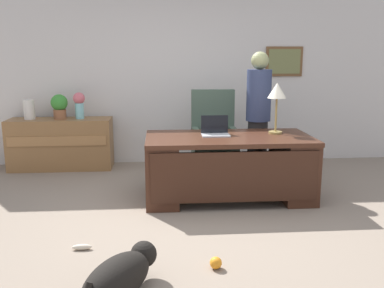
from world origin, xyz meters
name	(u,v)px	position (x,y,z in m)	size (l,w,h in m)	color
ground_plane	(197,223)	(0.00, 0.00, 0.00)	(12.00, 12.00, 0.00)	gray
back_wall	(183,76)	(0.01, 2.60, 1.35)	(7.00, 0.16, 2.70)	silver
desk	(229,165)	(0.44, 0.72, 0.41)	(1.91, 0.95, 0.74)	#422316
credenza	(61,144)	(-1.82, 2.25, 0.37)	(1.49, 0.50, 0.75)	olive
armchair	(214,139)	(0.39, 1.71, 0.52)	(0.60, 0.59, 1.19)	#475B4C
person_standing	(258,116)	(0.93, 1.40, 0.88)	(0.32, 0.32, 1.71)	#262323
dog_lying	(120,276)	(-0.65, -1.27, 0.15)	(0.60, 0.73, 0.30)	black
laptop	(215,130)	(0.29, 0.83, 0.80)	(0.32, 0.22, 0.22)	#B2B5BA
desk_lamp	(277,94)	(1.02, 0.88, 1.22)	(0.22, 0.22, 0.60)	#9E8447
vase_with_flowers	(79,104)	(-1.53, 2.25, 0.97)	(0.17, 0.17, 0.39)	#7FC4CB
vase_empty	(29,110)	(-2.25, 2.25, 0.89)	(0.16, 0.16, 0.29)	silver
potted_plant	(59,105)	(-1.81, 2.25, 0.94)	(0.24, 0.24, 0.36)	brown
dog_toy_ball	(216,263)	(0.07, -0.94, 0.05)	(0.10, 0.10, 0.10)	orange
dog_toy_plush	(82,247)	(-1.05, -0.53, 0.03)	(0.17, 0.05, 0.05)	beige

